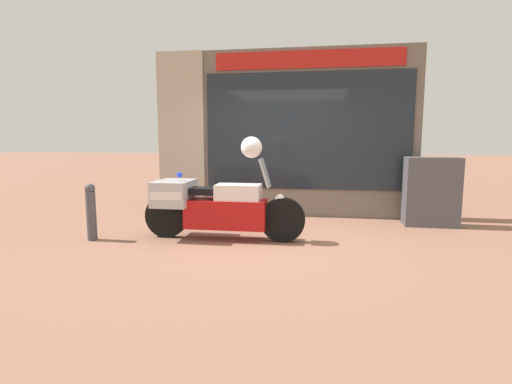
# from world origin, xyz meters

# --- Properties ---
(ground_plane) EXTENTS (60.00, 60.00, 0.00)m
(ground_plane) POSITION_xyz_m (0.00, 0.00, 0.00)
(ground_plane) COLOR #8E604C
(shop_building) EXTENTS (5.09, 0.55, 3.22)m
(shop_building) POSITION_xyz_m (-0.40, 2.00, 1.62)
(shop_building) COLOR #6B6056
(shop_building) RESTS_ON ground
(window_display) EXTENTS (3.69, 0.30, 1.85)m
(window_display) POSITION_xyz_m (0.40, 2.03, 0.45)
(window_display) COLOR slate
(window_display) RESTS_ON ground
(paramedic_motorcycle) EXTENTS (2.48, 0.73, 1.25)m
(paramedic_motorcycle) POSITION_xyz_m (-0.89, -0.18, 0.53)
(paramedic_motorcycle) COLOR black
(paramedic_motorcycle) RESTS_ON ground
(utility_cabinet) EXTENTS (0.90, 0.44, 1.21)m
(utility_cabinet) POSITION_xyz_m (2.65, 1.36, 0.60)
(utility_cabinet) COLOR #4C4C51
(utility_cabinet) RESTS_ON ground
(white_helmet) EXTENTS (0.32, 0.32, 0.32)m
(white_helmet) POSITION_xyz_m (-0.27, -0.17, 1.40)
(white_helmet) COLOR white
(white_helmet) RESTS_ON paramedic_motorcycle
(street_bollard) EXTENTS (0.15, 0.15, 0.87)m
(street_bollard) POSITION_xyz_m (-2.66, -0.56, 0.45)
(street_bollard) COLOR #47474C
(street_bollard) RESTS_ON ground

